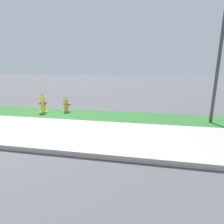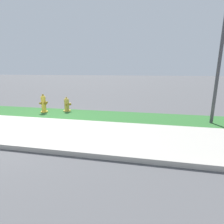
% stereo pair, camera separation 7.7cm
% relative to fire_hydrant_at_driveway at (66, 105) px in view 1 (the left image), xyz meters
% --- Properties ---
extents(ground_plane, '(120.00, 120.00, 0.00)m').
position_rel_fire_hydrant_at_driveway_xyz_m(ground_plane, '(-0.21, -2.59, -0.32)').
color(ground_plane, '#515154').
extents(sidewalk_pavement, '(18.00, 2.59, 0.01)m').
position_rel_fire_hydrant_at_driveway_xyz_m(sidewalk_pavement, '(-0.21, -2.59, -0.31)').
color(sidewalk_pavement, '#ADA89E').
rests_on(sidewalk_pavement, ground).
extents(grass_verge, '(18.00, 1.71, 0.01)m').
position_rel_fire_hydrant_at_driveway_xyz_m(grass_verge, '(-0.21, -0.44, -0.31)').
color(grass_verge, '#2D662D').
rests_on(grass_verge, ground).
extents(fire_hydrant_at_driveway, '(0.38, 0.40, 0.67)m').
position_rel_fire_hydrant_at_driveway_xyz_m(fire_hydrant_at_driveway, '(0.00, 0.00, 0.00)').
color(fire_hydrant_at_driveway, gold).
rests_on(fire_hydrant_at_driveway, ground).
extents(fire_hydrant_across_street, '(0.36, 0.38, 0.81)m').
position_rel_fire_hydrant_at_driveway_xyz_m(fire_hydrant_across_street, '(-0.93, -0.39, 0.08)').
color(fire_hydrant_across_street, gold).
rests_on(fire_hydrant_across_street, ground).
extents(street_lamp, '(0.32, 0.32, 5.03)m').
position_rel_fire_hydrant_at_driveway_xyz_m(street_lamp, '(5.93, -0.67, 2.97)').
color(street_lamp, '#3D3D42').
rests_on(street_lamp, ground).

